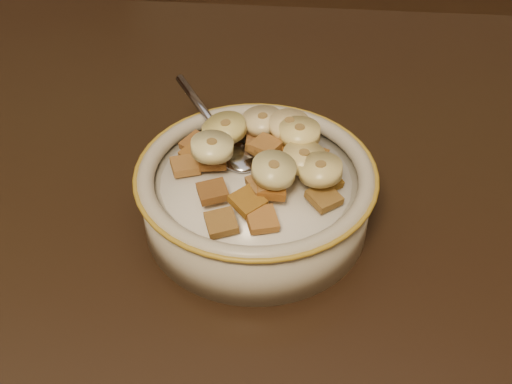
{
  "coord_description": "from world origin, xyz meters",
  "views": [
    {
      "loc": [
        0.29,
        -0.31,
        1.1
      ],
      "look_at": [
        0.27,
        0.06,
        0.78
      ],
      "focal_mm": 45.0,
      "sensor_mm": 36.0,
      "label": 1
    }
  ],
  "objects": [
    {
      "name": "cereal_bowl",
      "position": [
        0.27,
        0.06,
        0.77
      ],
      "size": [
        0.17,
        0.17,
        0.04
      ],
      "primitive_type": "cylinder",
      "color": "#B4AC98",
      "rests_on": "table"
    },
    {
      "name": "milk",
      "position": [
        0.27,
        0.06,
        0.79
      ],
      "size": [
        0.14,
        0.14,
        0.0
      ],
      "primitive_type": "cylinder",
      "color": "silver",
      "rests_on": "cereal_bowl"
    },
    {
      "name": "spoon",
      "position": [
        0.26,
        0.08,
        0.8
      ],
      "size": [
        0.05,
        0.05,
        0.01
      ],
      "primitive_type": "ellipsoid",
      "rotation": [
        0.0,
        0.0,
        3.75
      ],
      "color": "#9294A6",
      "rests_on": "cereal_bowl"
    },
    {
      "name": "cereal_square_0",
      "position": [
        0.3,
        0.07,
        0.81
      ],
      "size": [
        0.02,
        0.02,
        0.01
      ],
      "primitive_type": "cube",
      "rotation": [
        -0.01,
        0.16,
        0.18
      ],
      "color": "brown",
      "rests_on": "milk"
    },
    {
      "name": "cereal_square_1",
      "position": [
        0.23,
        0.09,
        0.8
      ],
      "size": [
        0.03,
        0.03,
        0.01
      ],
      "primitive_type": "cube",
      "rotation": [
        -0.14,
        0.08,
        2.47
      ],
      "color": "brown",
      "rests_on": "milk"
    },
    {
      "name": "cereal_square_2",
      "position": [
        0.28,
        0.03,
        0.81
      ],
      "size": [
        0.02,
        0.02,
        0.01
      ],
      "primitive_type": "cube",
      "rotation": [
        0.11,
        0.0,
        1.62
      ],
      "color": "brown",
      "rests_on": "milk"
    },
    {
      "name": "cereal_square_3",
      "position": [
        0.28,
        0.07,
        0.81
      ],
      "size": [
        0.03,
        0.03,
        0.01
      ],
      "primitive_type": "cube",
      "rotation": [
        -0.01,
        0.06,
        2.36
      ],
      "color": "brown",
      "rests_on": "milk"
    },
    {
      "name": "cereal_square_4",
      "position": [
        0.32,
        0.05,
        0.8
      ],
      "size": [
        0.03,
        0.03,
        0.01
      ],
      "primitive_type": "cube",
      "rotation": [
        0.21,
        0.06,
        0.61
      ],
      "color": "brown",
      "rests_on": "milk"
    },
    {
      "name": "cereal_square_5",
      "position": [
        0.29,
        0.11,
        0.8
      ],
      "size": [
        0.02,
        0.02,
        0.01
      ],
      "primitive_type": "cube",
      "rotation": [
        0.08,
        -0.16,
        0.19
      ],
      "color": "olive",
      "rests_on": "milk"
    },
    {
      "name": "cereal_square_6",
      "position": [
        0.28,
        0.07,
        0.81
      ],
      "size": [
        0.03,
        0.03,
        0.01
      ],
      "primitive_type": "cube",
      "rotation": [
        -0.03,
        0.04,
        1.02
      ],
      "color": "#955D30",
      "rests_on": "milk"
    },
    {
      "name": "cereal_square_7",
      "position": [
        0.27,
        0.02,
        0.8
      ],
      "size": [
        0.03,
        0.03,
        0.01
      ],
      "primitive_type": "cube",
      "rotation": [
        0.19,
        -0.02,
        0.77
      ],
      "color": "#92601B",
      "rests_on": "milk"
    },
    {
      "name": "cereal_square_8",
      "position": [
        0.32,
        0.03,
        0.8
      ],
      "size": [
        0.03,
        0.03,
        0.01
      ],
      "primitive_type": "cube",
      "rotation": [
        0.03,
        -0.11,
        2.22
      ],
      "color": "olive",
      "rests_on": "milk"
    },
    {
      "name": "cereal_square_9",
      "position": [
        0.26,
        0.12,
        0.8
      ],
      "size": [
        0.02,
        0.02,
        0.01
      ],
      "primitive_type": "cube",
      "rotation": [
        0.19,
        0.17,
        1.51
      ],
      "color": "brown",
      "rests_on": "milk"
    },
    {
      "name": "cereal_square_10",
      "position": [
        0.28,
        0.04,
        0.81
      ],
      "size": [
        0.03,
        0.03,
        0.01
      ],
      "primitive_type": "cube",
      "rotation": [
        -0.04,
        -0.08,
        0.47
      ],
      "color": "#996334",
      "rests_on": "milk"
    },
    {
      "name": "cereal_square_11",
      "position": [
        0.22,
        0.08,
        0.8
      ],
      "size": [
        0.03,
        0.03,
        0.01
      ],
      "primitive_type": "cube",
      "rotation": [
        -0.18,
        -0.03,
        2.42
      ],
      "color": "brown",
      "rests_on": "milk"
    },
    {
      "name": "cereal_square_12",
      "position": [
        0.25,
        0.0,
        0.8
      ],
      "size": [
        0.03,
        0.03,
        0.01
      ],
      "primitive_type": "cube",
      "rotation": [
        0.12,
        -0.07,
        0.33
      ],
      "color": "olive",
      "rests_on": "milk"
    },
    {
      "name": "cereal_square_13",
      "position": [
        0.28,
        0.01,
        0.8
      ],
      "size": [
        0.03,
        0.03,
        0.01
      ],
      "primitive_type": "cube",
      "rotation": [
        0.16,
        0.08,
        0.32
      ],
      "color": "#98642A",
      "rests_on": "milk"
    },
    {
      "name": "cereal_square_14",
      "position": [
        0.22,
        0.09,
        0.8
      ],
      "size": [
        0.03,
        0.03,
        0.01
      ],
      "primitive_type": "cube",
      "rotation": [
        -0.11,
        -0.0,
        2.51
      ],
      "color": "brown",
      "rests_on": "milk"
    },
    {
      "name": "cereal_square_15",
      "position": [
        0.27,
        0.09,
        0.8
      ],
      "size": [
        0.02,
        0.02,
        0.01
      ],
      "primitive_type": "cube",
      "rotation": [
        -0.03,
        0.12,
        0.04
      ],
      "color": "#9A6736",
      "rests_on": "milk"
    },
    {
      "name": "cereal_square_16",
      "position": [
        0.24,
        0.03,
        0.8
      ],
      "size": [
        0.03,
        0.03,
        0.01
      ],
      "primitive_type": "cube",
      "rotation": [
        -0.06,
        0.02,
        1.9
      ],
      "color": "brown",
      "rests_on": "milk"
    },
    {
      "name": "cereal_square_17",
      "position": [
        0.27,
        0.12,
        0.8
      ],
      "size": [
        0.03,
        0.03,
        0.01
      ],
      "primitive_type": "cube",
      "rotation": [
        0.22,
        -0.16,
        0.45
      ],
      "color": "brown",
      "rests_on": "milk"
    },
    {
      "name": "cereal_square_18",
      "position": [
        0.25,
        0.11,
        0.8
      ],
      "size": [
        0.02,
        0.02,
        0.01
      ],
      "primitive_type": "cube",
      "rotation": [
        0.14,
        0.12,
        3.12
      ],
      "color": "#9C5926",
      "rests_on": "milk"
    },
    {
      "name": "cereal_square_19",
      "position": [
        0.24,
        0.07,
        0.8
      ],
      "size": [
        0.02,
        0.02,
        0.01
      ],
      "primitive_type": "cube",
      "rotation": [
        0.09,
        -0.04,
        0.08
      ],
      "color": "brown",
      "rests_on": "milk"
    },
    {
      "name": "cereal_square_20",
      "position": [
        0.31,
        0.08,
        0.8
      ],
      "size": [
        0.02,
        0.02,
        0.01
      ],
      "primitive_type": "cube",
      "rotation": [
        0.2,
        0.01,
        1.39
      ],
      "color": "brown",
      "rests_on": "milk"
    },
    {
      "name": "cereal_square_21",
      "position": [
        0.22,
        0.06,
        0.8
      ],
      "size": [
        0.03,
        0.03,
        0.01
      ],
      "primitive_type": "cube",
      "rotation": [
        -0.04,
        0.03,
        0.33
      ],
      "color": "olive",
      "rests_on": "milk"
    },
    {
      "name": "banana_slice_0",
      "position": [
        0.24,
        0.09,
        0.81
      ],
      "size": [
        0.04,
        0.04,
        0.01
      ],
      "primitive_type": "cylinder",
      "rotation": [
        -0.1,
        -0.09,
        0.82
      ],
      "color": "#FCE084",
      "rests_on": "milk"
    },
    {
      "name": "banana_slice_1",
      "position": [
        0.25,
        0.09,
        0.81
      ],
      "size": [
        0.04,
        0.04,
        0.02
      ],
      "primitive_type": "cylinder",
      "rotation": [
        -0.12,
        0.09,
        2.69
      ],
      "color": "#CEBD69",
      "rests_on": "milk"
    },
    {
      "name": "banana_slice_2",
      "position": [
        0.29,
        0.09,
        0.82
      ],
      "size": [
        0.04,
        0.04,
        0.01
      ],
      "primitive_type": "cylinder",
      "rotation": [
        0.03,
        -0.08,
        1.42
      ],
      "color": "beige",
      "rests_on": "milk"
    },
    {
      "name": "banana_slice_3",
      "position": [
        0.3,
        0.09,
        0.81
      ],
      "size": [
        0.04,
        0.04,
        0.01
      ],
      "primitive_type": "cylinder",
      "rotation": [
        -0.09,
        -0.06,
        0.86
      ],
      "color": "beige",
      "rests_on": "milk"
    },
    {
      "name": "banana_slice_4",
      "position": [
        0.24,
        0.06,
        0.82
      ],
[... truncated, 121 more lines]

